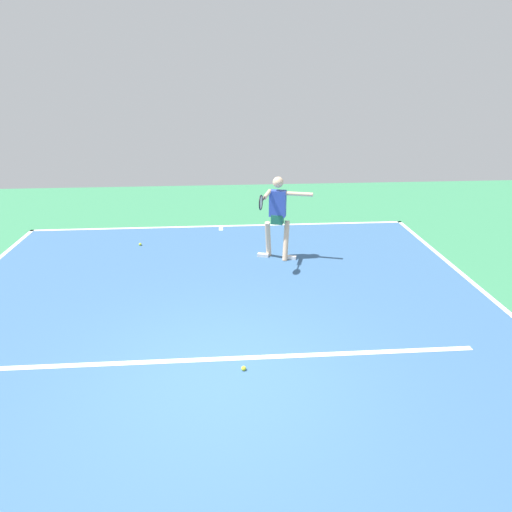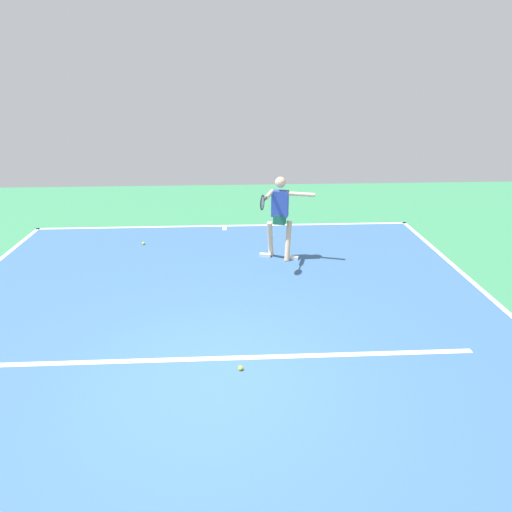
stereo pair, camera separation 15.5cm
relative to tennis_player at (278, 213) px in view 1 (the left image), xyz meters
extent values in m
plane|color=#388456|center=(1.21, 4.08, -1.03)|extent=(22.05, 22.05, 0.00)
cube|color=#38608E|center=(1.21, 4.08, -1.03)|extent=(9.74, 12.86, 0.00)
cube|color=white|center=(1.21, -2.30, -1.03)|extent=(9.74, 0.10, 0.01)
cube|color=white|center=(1.21, 3.61, -1.03)|extent=(7.31, 0.10, 0.01)
cube|color=white|center=(1.21, -2.10, -1.03)|extent=(0.10, 0.30, 0.01)
cylinder|color=beige|center=(-0.19, 0.02, -0.62)|extent=(0.20, 0.34, 0.85)
cube|color=white|center=(-0.30, 0.05, -1.00)|extent=(0.26, 0.16, 0.07)
cylinder|color=beige|center=(0.18, -0.09, -0.62)|extent=(0.20, 0.34, 0.85)
cube|color=white|center=(0.29, -0.12, -1.00)|extent=(0.26, 0.16, 0.07)
cube|color=#1E664C|center=(0.00, -0.04, -0.15)|extent=(0.29, 0.26, 0.20)
cube|color=#334CB2|center=(0.00, -0.04, 0.19)|extent=(0.38, 0.27, 0.55)
sphere|color=beige|center=(0.00, -0.04, 0.64)|extent=(0.22, 0.22, 0.22)
cylinder|color=beige|center=(-0.43, 0.09, 0.41)|extent=(0.55, 0.23, 0.08)
cylinder|color=beige|center=(0.24, 0.18, 0.44)|extent=(0.23, 0.55, 0.08)
cylinder|color=black|center=(0.35, 0.55, 0.44)|extent=(0.09, 0.22, 0.03)
torus|color=black|center=(0.42, 0.78, 0.44)|extent=(0.11, 0.29, 0.29)
cylinder|color=silver|center=(0.42, 0.78, 0.44)|extent=(0.07, 0.24, 0.25)
sphere|color=#CCE033|center=(3.09, -1.01, -1.00)|extent=(0.07, 0.07, 0.07)
sphere|color=yellow|center=(0.91, 3.90, -1.00)|extent=(0.07, 0.07, 0.07)
camera|label=1|loc=(1.11, 8.91, 2.70)|focal=31.40mm
camera|label=2|loc=(0.96, 8.92, 2.70)|focal=31.40mm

